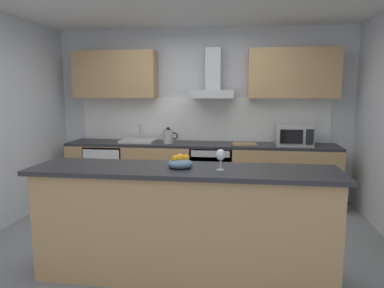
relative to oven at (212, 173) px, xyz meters
name	(u,v)px	position (x,y,z in m)	size (l,w,h in m)	color
ground	(183,246)	(-0.18, -1.52, -0.47)	(5.50, 4.74, 0.02)	gray
wall_back	(203,115)	(-0.18, 0.41, 0.84)	(5.50, 0.12, 2.60)	silver
backsplash_tile	(202,119)	(-0.18, 0.33, 0.77)	(3.82, 0.02, 0.66)	white
counter_back	(200,173)	(-0.18, 0.03, -0.01)	(3.96, 0.60, 0.90)	tan
counter_island	(184,223)	(-0.07, -2.18, 0.05)	(2.67, 0.64, 1.00)	tan
upper_cabinets	(201,74)	(-0.18, 0.18, 1.45)	(3.90, 0.32, 0.70)	tan
oven	(212,173)	(0.00, 0.00, 0.00)	(0.60, 0.62, 0.80)	slate
refrigerator	(109,172)	(-1.59, 0.00, -0.03)	(0.58, 0.60, 0.85)	white
microwave	(294,135)	(1.15, -0.03, 0.59)	(0.50, 0.38, 0.30)	#B7BABC
sink	(138,140)	(-1.11, 0.01, 0.47)	(0.50, 0.40, 0.26)	silver
kettle	(168,136)	(-0.64, -0.03, 0.55)	(0.29, 0.15, 0.24)	#B7BABC
range_hood	(213,82)	(0.00, 0.13, 1.33)	(0.62, 0.45, 0.72)	#B7BABC
wine_glass	(221,156)	(0.25, -2.22, 0.66)	(0.08, 0.08, 0.18)	silver
fruit_bowl	(180,163)	(-0.10, -2.17, 0.59)	(0.22, 0.22, 0.13)	slate
chopping_board	(244,144)	(0.46, -0.02, 0.45)	(0.34, 0.22, 0.02)	tan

